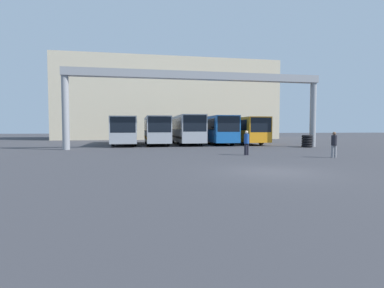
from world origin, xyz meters
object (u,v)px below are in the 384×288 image
(pedestrian_far_center, at_px, (247,142))
(pedestrian_mid_right, at_px, (334,144))
(bus_slot_1, at_px, (156,129))
(bus_slot_0, at_px, (125,129))
(bus_slot_2, at_px, (186,128))
(tire_stack, at_px, (307,141))
(bus_slot_3, at_px, (216,128))
(bus_slot_4, at_px, (242,129))

(pedestrian_far_center, xyz_separation_m, pedestrian_mid_right, (4.80, -2.70, -0.04))
(bus_slot_1, height_order, pedestrian_mid_right, bus_slot_1)
(bus_slot_0, xyz_separation_m, bus_slot_2, (6.98, -0.05, 0.12))
(bus_slot_2, xyz_separation_m, tire_stack, (10.73, -8.11, -1.28))
(bus_slot_3, distance_m, tire_stack, 10.51)
(pedestrian_far_center, bearing_deg, pedestrian_mid_right, -49.00)
(pedestrian_far_center, relative_size, tire_stack, 1.42)
(bus_slot_3, height_order, tire_stack, bus_slot_3)
(bus_slot_0, bearing_deg, bus_slot_4, -0.76)
(bus_slot_0, bearing_deg, bus_slot_2, -0.42)
(bus_slot_0, relative_size, pedestrian_mid_right, 7.05)
(tire_stack, bearing_deg, bus_slot_0, 155.25)
(bus_slot_4, bearing_deg, pedestrian_far_center, -109.01)
(pedestrian_mid_right, distance_m, tire_stack, 10.66)
(bus_slot_1, distance_m, bus_slot_4, 10.48)
(bus_slot_1, xyz_separation_m, bus_slot_3, (6.98, 0.00, 0.05))
(bus_slot_1, relative_size, bus_slot_2, 0.89)
(bus_slot_2, distance_m, bus_slot_4, 6.98)
(bus_slot_3, relative_size, tire_stack, 8.51)
(bus_slot_2, xyz_separation_m, bus_slot_3, (3.49, -0.61, -0.04))
(bus_slot_1, xyz_separation_m, bus_slot_4, (10.46, 0.48, -0.01))
(bus_slot_1, relative_size, pedestrian_far_center, 6.00)
(bus_slot_0, relative_size, pedestrian_far_center, 6.78)
(bus_slot_1, bearing_deg, bus_slot_0, 169.26)
(pedestrian_far_center, distance_m, tire_stack, 11.44)
(bus_slot_2, relative_size, bus_slot_3, 1.12)
(bus_slot_4, relative_size, pedestrian_mid_right, 6.83)
(pedestrian_far_center, height_order, pedestrian_mid_right, pedestrian_far_center)
(bus_slot_1, xyz_separation_m, pedestrian_mid_right, (10.06, -17.31, -0.92))
(bus_slot_1, relative_size, bus_slot_3, 1.00)
(bus_slot_0, height_order, bus_slot_1, bus_slot_1)
(bus_slot_4, bearing_deg, tire_stack, -64.79)
(pedestrian_mid_right, bearing_deg, pedestrian_far_center, -14.24)
(bus_slot_3, bearing_deg, pedestrian_far_center, -96.68)
(pedestrian_far_center, bearing_deg, bus_slot_1, 90.13)
(bus_slot_3, height_order, pedestrian_mid_right, bus_slot_3)
(bus_slot_2, bearing_deg, tire_stack, -37.09)
(bus_slot_3, relative_size, pedestrian_far_center, 6.01)
(tire_stack, bearing_deg, pedestrian_far_center, -141.55)
(pedestrian_far_center, height_order, tire_stack, pedestrian_far_center)
(bus_slot_3, distance_m, pedestrian_far_center, 14.75)
(bus_slot_0, xyz_separation_m, pedestrian_mid_right, (13.55, -17.97, -0.90))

